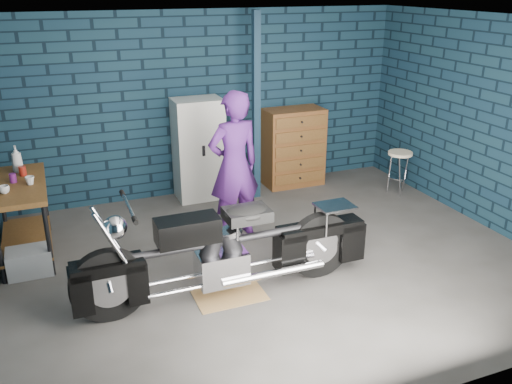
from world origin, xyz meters
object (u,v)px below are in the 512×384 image
at_px(tool_chest, 294,147).
at_px(person, 234,166).
at_px(workbench, 24,219).
at_px(storage_bin, 30,262).
at_px(shop_stool, 398,173).
at_px(motorcycle, 227,244).
at_px(locker, 199,150).

bearing_deg(tool_chest, person, -136.63).
bearing_deg(person, workbench, -16.77).
bearing_deg(storage_bin, shop_stool, 5.91).
relative_size(motorcycle, shop_stool, 4.00).
bearing_deg(locker, motorcycle, -100.32).
relative_size(motorcycle, locker, 1.77).
bearing_deg(motorcycle, person, 67.39).
xyz_separation_m(motorcycle, tool_chest, (2.04, 2.74, 0.03)).
height_order(locker, shop_stool, locker).
height_order(motorcycle, shop_stool, motorcycle).
relative_size(locker, shop_stool, 2.26).
bearing_deg(motorcycle, shop_stool, 27.67).
xyz_separation_m(person, shop_stool, (2.81, 0.44, -0.60)).
height_order(motorcycle, tool_chest, tool_chest).
bearing_deg(shop_stool, storage_bin, -174.09).
relative_size(storage_bin, shop_stool, 0.71).
xyz_separation_m(storage_bin, shop_stool, (5.27, 0.55, 0.18)).
bearing_deg(motorcycle, storage_bin, 147.29).
height_order(person, storage_bin, person).
distance_m(storage_bin, shop_stool, 5.30).
bearing_deg(workbench, storage_bin, -87.71).
distance_m(motorcycle, shop_stool, 3.80).
bearing_deg(locker, person, -87.97).
xyz_separation_m(storage_bin, locker, (2.42, 1.51, 0.60)).
bearing_deg(shop_stool, workbench, -179.50).
bearing_deg(workbench, motorcycle, -41.67).
bearing_deg(person, shop_stool, -178.75).
relative_size(storage_bin, tool_chest, 0.39).
relative_size(person, shop_stool, 2.82).
xyz_separation_m(workbench, storage_bin, (0.02, -0.50, -0.31)).
height_order(workbench, locker, locker).
height_order(workbench, tool_chest, tool_chest).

